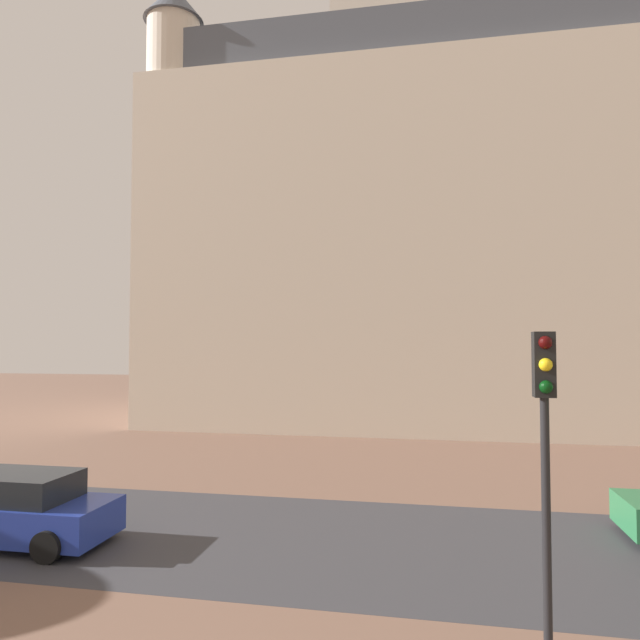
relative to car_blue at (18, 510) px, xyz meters
The scene contains 5 objects.
ground_plane 6.13m from the car_blue, 13.78° to the left, with size 120.00×120.00×0.00m, color brown.
street_asphalt_strip 6.13m from the car_blue, 13.49° to the left, with size 120.00×6.45×0.00m, color #38383D.
landmark_building 25.40m from the car_blue, 69.68° to the left, with size 28.70×13.38×38.20m.
car_blue is the anchor object (origin of this frame).
traffic_light_pole 11.08m from the car_blue, 15.30° to the right, with size 0.28×0.34×4.53m.
Camera 1 is at (2.94, -2.48, 4.37)m, focal length 31.65 mm.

